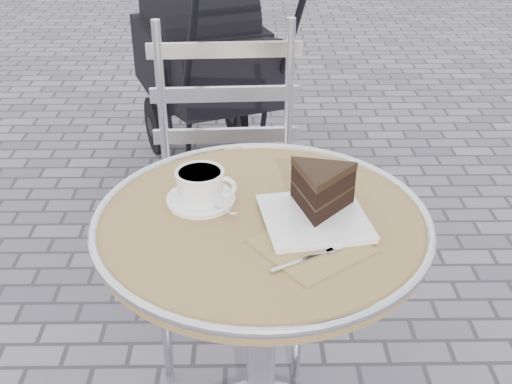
{
  "coord_description": "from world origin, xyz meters",
  "views": [
    {
      "loc": [
        -0.03,
        -1.14,
        1.45
      ],
      "look_at": [
        -0.01,
        0.03,
        0.78
      ],
      "focal_mm": 45.0,
      "sensor_mm": 36.0,
      "label": 1
    }
  ],
  "objects_px": {
    "cappuccino_set": "(201,189)",
    "cake_plate_set": "(319,196)",
    "baby_stroller": "(208,72)",
    "cafe_table": "(261,281)",
    "bistro_chair": "(227,154)"
  },
  "relations": [
    {
      "from": "cappuccino_set",
      "to": "cake_plate_set",
      "type": "xyz_separation_m",
      "value": [
        0.25,
        -0.06,
        0.02
      ]
    },
    {
      "from": "baby_stroller",
      "to": "cafe_table",
      "type": "bearing_deg",
      "value": -103.61
    },
    {
      "from": "cafe_table",
      "to": "baby_stroller",
      "type": "height_order",
      "value": "baby_stroller"
    },
    {
      "from": "cake_plate_set",
      "to": "bistro_chair",
      "type": "height_order",
      "value": "bistro_chair"
    },
    {
      "from": "cappuccino_set",
      "to": "bistro_chair",
      "type": "distance_m",
      "value": 0.51
    },
    {
      "from": "cappuccino_set",
      "to": "baby_stroller",
      "type": "bearing_deg",
      "value": 101.5
    },
    {
      "from": "bistro_chair",
      "to": "baby_stroller",
      "type": "height_order",
      "value": "baby_stroller"
    },
    {
      "from": "cake_plate_set",
      "to": "baby_stroller",
      "type": "bearing_deg",
      "value": 91.89
    },
    {
      "from": "cappuccino_set",
      "to": "baby_stroller",
      "type": "distance_m",
      "value": 1.61
    },
    {
      "from": "bistro_chair",
      "to": "baby_stroller",
      "type": "bearing_deg",
      "value": 93.78
    },
    {
      "from": "cake_plate_set",
      "to": "baby_stroller",
      "type": "distance_m",
      "value": 1.71
    },
    {
      "from": "cafe_table",
      "to": "bistro_chair",
      "type": "relative_size",
      "value": 0.75
    },
    {
      "from": "cappuccino_set",
      "to": "bistro_chair",
      "type": "xyz_separation_m",
      "value": [
        0.04,
        0.48,
        -0.16
      ]
    },
    {
      "from": "baby_stroller",
      "to": "cake_plate_set",
      "type": "bearing_deg",
      "value": -99.55
    },
    {
      "from": "cafe_table",
      "to": "cake_plate_set",
      "type": "bearing_deg",
      "value": 2.27
    }
  ]
}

